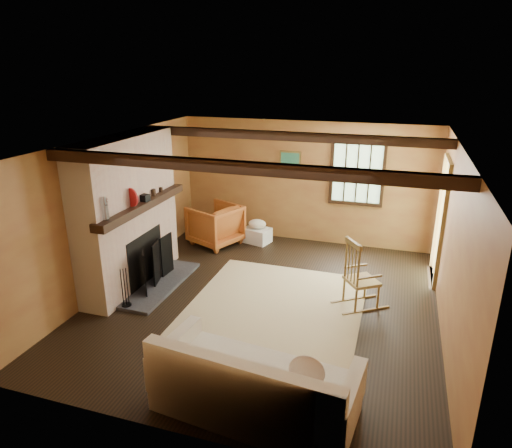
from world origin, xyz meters
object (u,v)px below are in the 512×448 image
at_px(laundry_basket, 257,235).
at_px(fireplace, 130,219).
at_px(rocking_chair, 360,279).
at_px(sofa, 254,389).
at_px(armchair, 215,225).

bearing_deg(laundry_basket, fireplace, -120.85).
bearing_deg(rocking_chair, sofa, 127.68).
height_order(sofa, laundry_basket, sofa).
xyz_separation_m(rocking_chair, armchair, (-2.97, 1.67, -0.04)).
height_order(fireplace, rocking_chair, fireplace).
height_order(rocking_chair, laundry_basket, rocking_chair).
relative_size(rocking_chair, sofa, 0.49).
height_order(sofa, armchair, sofa).
height_order(rocking_chair, armchair, rocking_chair).
height_order(fireplace, sofa, fireplace).
distance_m(sofa, laundry_basket, 4.79).
relative_size(sofa, armchair, 2.43).
xyz_separation_m(rocking_chair, sofa, (-0.79, -2.58, -0.15)).
xyz_separation_m(fireplace, armchair, (0.61, 1.98, -0.70)).
bearing_deg(fireplace, sofa, -39.00).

